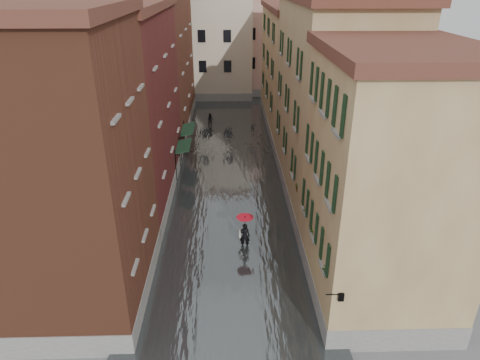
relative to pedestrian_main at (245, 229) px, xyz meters
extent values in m
plane|color=slate|center=(-0.89, -1.77, -1.28)|extent=(120.00, 120.00, 0.00)
cube|color=#424749|center=(-0.89, 11.23, -1.18)|extent=(10.00, 60.00, 0.20)
cube|color=brown|center=(-7.89, -3.77, 5.22)|extent=(6.00, 8.00, 13.00)
cube|color=#5A1F1C|center=(-7.89, 7.23, 4.97)|extent=(6.00, 14.00, 12.50)
cube|color=brown|center=(-7.89, 22.23, 5.72)|extent=(6.00, 16.00, 14.00)
cube|color=#A17853|center=(6.11, -3.77, 4.47)|extent=(6.00, 8.00, 11.50)
cube|color=tan|center=(6.11, 7.23, 5.22)|extent=(6.00, 14.00, 13.00)
cube|color=#A17853|center=(6.11, 22.23, 4.47)|extent=(6.00, 16.00, 11.50)
cube|color=beige|center=(-3.89, 36.23, 5.22)|extent=(12.00, 9.00, 13.00)
cube|color=tan|center=(5.11, 38.23, 4.72)|extent=(10.00, 9.00, 12.00)
cube|color=#15301D|center=(-4.34, 10.08, 1.27)|extent=(1.09, 2.84, 0.31)
cylinder|color=black|center=(-4.84, 8.66, 0.12)|extent=(0.06, 0.06, 2.80)
cylinder|color=black|center=(-4.84, 11.50, 0.12)|extent=(0.06, 0.06, 2.80)
cube|color=#15301D|center=(-4.34, 14.11, 1.27)|extent=(1.09, 3.19, 0.31)
cylinder|color=black|center=(-4.84, 12.51, 0.12)|extent=(0.06, 0.06, 2.80)
cylinder|color=black|center=(-4.84, 15.70, 0.12)|extent=(0.06, 0.06, 2.80)
cylinder|color=black|center=(3.16, -7.77, 1.82)|extent=(0.60, 0.05, 0.05)
cube|color=black|center=(3.46, -7.77, 1.72)|extent=(0.22, 0.22, 0.35)
cube|color=beige|center=(3.46, -7.77, 1.72)|extent=(0.14, 0.14, 0.24)
cube|color=brown|center=(3.23, -6.44, 1.87)|extent=(0.22, 0.85, 0.18)
imported|color=#265926|center=(3.23, -6.44, 2.29)|extent=(0.59, 0.51, 0.66)
cube|color=brown|center=(3.23, -3.54, 1.87)|extent=(0.22, 0.85, 0.18)
imported|color=#265926|center=(3.23, -3.54, 2.29)|extent=(0.59, 0.51, 0.66)
cube|color=brown|center=(3.23, -1.48, 1.87)|extent=(0.22, 0.85, 0.18)
imported|color=#265926|center=(3.23, -1.48, 2.29)|extent=(0.59, 0.51, 0.66)
cube|color=brown|center=(3.23, 1.41, 1.87)|extent=(0.22, 0.85, 0.18)
imported|color=#265926|center=(3.23, 1.41, 2.29)|extent=(0.59, 0.51, 0.66)
cube|color=brown|center=(3.23, 3.64, 1.87)|extent=(0.22, 0.85, 0.18)
imported|color=#265926|center=(3.23, 3.64, 2.29)|extent=(0.59, 0.51, 0.66)
imported|color=black|center=(0.00, 0.00, -0.46)|extent=(0.62, 0.43, 1.63)
cube|color=beige|center=(-0.28, 0.05, -0.33)|extent=(0.08, 0.30, 0.38)
cylinder|color=black|center=(0.00, 0.00, 0.07)|extent=(0.02, 0.02, 1.00)
cone|color=red|center=(0.00, 0.00, 0.64)|extent=(1.00, 1.00, 0.28)
imported|color=black|center=(-2.72, 22.21, -0.55)|extent=(0.78, 0.65, 1.46)
camera|label=1|loc=(-0.85, -20.79, 13.04)|focal=32.00mm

